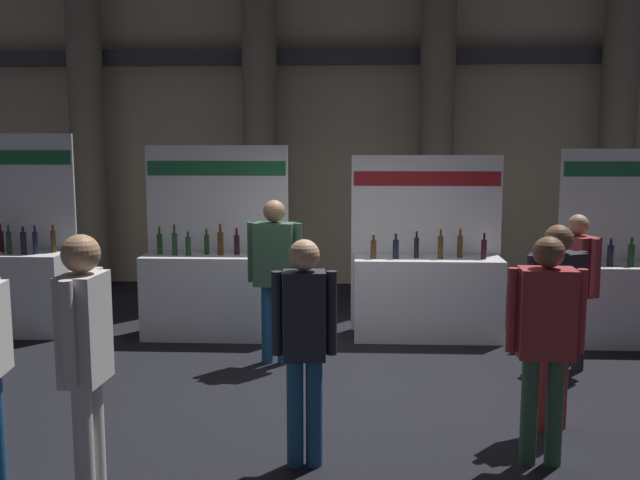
{
  "coord_description": "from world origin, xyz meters",
  "views": [
    {
      "loc": [
        0.1,
        -6.67,
        2.37
      ],
      "look_at": [
        -0.27,
        1.1,
        1.31
      ],
      "focal_mm": 39.62,
      "sensor_mm": 36.0,
      "label": 1
    }
  ],
  "objects_px": {
    "exhibitor_booth_0": "(10,283)",
    "visitor_2": "(576,276)",
    "visitor_1": "(275,265)",
    "visitor_0": "(85,350)",
    "visitor_7": "(304,336)",
    "visitor_6": "(555,308)",
    "exhibitor_booth_2": "(427,290)",
    "exhibitor_booth_1": "(214,287)",
    "visitor_5": "(545,329)"
  },
  "relations": [
    {
      "from": "exhibitor_booth_0",
      "to": "visitor_6",
      "type": "relative_size",
      "value": 1.45
    },
    {
      "from": "visitor_5",
      "to": "visitor_7",
      "type": "xyz_separation_m",
      "value": [
        -1.75,
        -0.1,
        -0.04
      ]
    },
    {
      "from": "visitor_1",
      "to": "visitor_5",
      "type": "relative_size",
      "value": 1.04
    },
    {
      "from": "visitor_0",
      "to": "visitor_1",
      "type": "distance_m",
      "value": 3.29
    },
    {
      "from": "exhibitor_booth_0",
      "to": "visitor_5",
      "type": "relative_size",
      "value": 1.46
    },
    {
      "from": "exhibitor_booth_2",
      "to": "visitor_6",
      "type": "bearing_deg",
      "value": -75.03
    },
    {
      "from": "exhibitor_booth_2",
      "to": "visitor_0",
      "type": "relative_size",
      "value": 1.22
    },
    {
      "from": "exhibitor_booth_2",
      "to": "visitor_1",
      "type": "relative_size",
      "value": 1.25
    },
    {
      "from": "exhibitor_booth_2",
      "to": "visitor_2",
      "type": "xyz_separation_m",
      "value": [
        1.43,
        -1.14,
        0.4
      ]
    },
    {
      "from": "exhibitor_booth_0",
      "to": "exhibitor_booth_2",
      "type": "relative_size",
      "value": 1.12
    },
    {
      "from": "exhibitor_booth_1",
      "to": "visitor_2",
      "type": "relative_size",
      "value": 1.43
    },
    {
      "from": "exhibitor_booth_0",
      "to": "exhibitor_booth_1",
      "type": "relative_size",
      "value": 1.06
    },
    {
      "from": "visitor_0",
      "to": "exhibitor_booth_0",
      "type": "bearing_deg",
      "value": -144.55
    },
    {
      "from": "visitor_2",
      "to": "visitor_5",
      "type": "distance_m",
      "value": 2.51
    },
    {
      "from": "exhibitor_booth_0",
      "to": "visitor_2",
      "type": "distance_m",
      "value": 6.74
    },
    {
      "from": "exhibitor_booth_0",
      "to": "exhibitor_booth_1",
      "type": "bearing_deg",
      "value": -0.93
    },
    {
      "from": "exhibitor_booth_0",
      "to": "visitor_5",
      "type": "distance_m",
      "value": 6.68
    },
    {
      "from": "exhibitor_booth_0",
      "to": "visitor_5",
      "type": "height_order",
      "value": "exhibitor_booth_0"
    },
    {
      "from": "exhibitor_booth_0",
      "to": "exhibitor_booth_1",
      "type": "xyz_separation_m",
      "value": [
        2.6,
        -0.04,
        -0.02
      ]
    },
    {
      "from": "visitor_1",
      "to": "visitor_2",
      "type": "bearing_deg",
      "value": -172.21
    },
    {
      "from": "visitor_0",
      "to": "visitor_5",
      "type": "bearing_deg",
      "value": 109.28
    },
    {
      "from": "visitor_0",
      "to": "visitor_2",
      "type": "distance_m",
      "value": 5.12
    },
    {
      "from": "visitor_2",
      "to": "visitor_5",
      "type": "xyz_separation_m",
      "value": [
        -0.93,
        -2.33,
        0.04
      ]
    },
    {
      "from": "visitor_6",
      "to": "visitor_2",
      "type": "bearing_deg",
      "value": 42.13
    },
    {
      "from": "exhibitor_booth_0",
      "to": "visitor_1",
      "type": "xyz_separation_m",
      "value": [
        3.47,
        -1.11,
        0.45
      ]
    },
    {
      "from": "visitor_7",
      "to": "exhibitor_booth_2",
      "type": "bearing_deg",
      "value": 66.09
    },
    {
      "from": "exhibitor_booth_0",
      "to": "visitor_0",
      "type": "xyz_separation_m",
      "value": [
        2.63,
        -4.29,
        0.46
      ]
    },
    {
      "from": "exhibitor_booth_2",
      "to": "visitor_1",
      "type": "bearing_deg",
      "value": -147.23
    },
    {
      "from": "exhibitor_booth_1",
      "to": "visitor_7",
      "type": "relative_size",
      "value": 1.39
    },
    {
      "from": "exhibitor_booth_0",
      "to": "visitor_7",
      "type": "xyz_separation_m",
      "value": [
        3.96,
        -3.55,
        0.36
      ]
    },
    {
      "from": "exhibitor_booth_1",
      "to": "visitor_5",
      "type": "height_order",
      "value": "exhibitor_booth_1"
    },
    {
      "from": "visitor_2",
      "to": "visitor_6",
      "type": "bearing_deg",
      "value": -46.54
    },
    {
      "from": "exhibitor_booth_2",
      "to": "visitor_5",
      "type": "height_order",
      "value": "exhibitor_booth_2"
    },
    {
      "from": "visitor_1",
      "to": "visitor_7",
      "type": "relative_size",
      "value": 1.05
    },
    {
      "from": "visitor_2",
      "to": "visitor_6",
      "type": "relative_size",
      "value": 0.95
    },
    {
      "from": "visitor_7",
      "to": "exhibitor_booth_1",
      "type": "bearing_deg",
      "value": 106.67
    },
    {
      "from": "visitor_0",
      "to": "visitor_2",
      "type": "relative_size",
      "value": 1.11
    },
    {
      "from": "visitor_2",
      "to": "visitor_5",
      "type": "bearing_deg",
      "value": -46.23
    },
    {
      "from": "exhibitor_booth_1",
      "to": "visitor_2",
      "type": "xyz_separation_m",
      "value": [
        4.04,
        -1.08,
        0.38
      ]
    },
    {
      "from": "visitor_5",
      "to": "visitor_1",
      "type": "bearing_deg",
      "value": -43.15
    },
    {
      "from": "exhibitor_booth_1",
      "to": "visitor_5",
      "type": "distance_m",
      "value": 4.63
    },
    {
      "from": "visitor_0",
      "to": "visitor_6",
      "type": "relative_size",
      "value": 1.06
    },
    {
      "from": "exhibitor_booth_2",
      "to": "visitor_0",
      "type": "height_order",
      "value": "exhibitor_booth_2"
    },
    {
      "from": "visitor_0",
      "to": "visitor_1",
      "type": "relative_size",
      "value": 1.02
    },
    {
      "from": "exhibitor_booth_1",
      "to": "visitor_0",
      "type": "distance_m",
      "value": 4.28
    },
    {
      "from": "exhibitor_booth_0",
      "to": "visitor_7",
      "type": "height_order",
      "value": "exhibitor_booth_0"
    },
    {
      "from": "exhibitor_booth_0",
      "to": "visitor_0",
      "type": "height_order",
      "value": "exhibitor_booth_0"
    },
    {
      "from": "visitor_1",
      "to": "visitor_0",
      "type": "bearing_deg",
      "value": 83.24
    },
    {
      "from": "visitor_1",
      "to": "exhibitor_booth_1",
      "type": "bearing_deg",
      "value": -42.73
    },
    {
      "from": "exhibitor_booth_0",
      "to": "visitor_6",
      "type": "distance_m",
      "value": 6.59
    }
  ]
}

